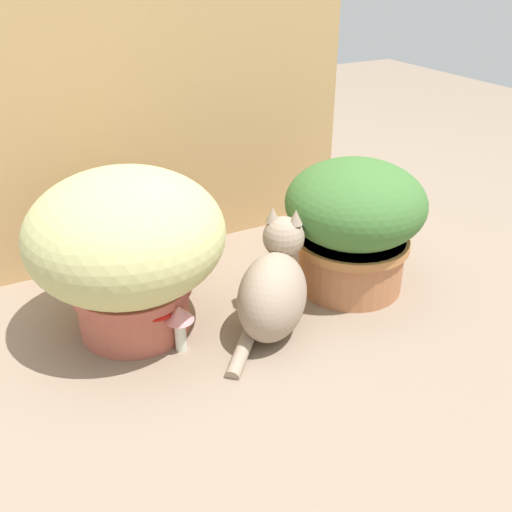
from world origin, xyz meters
TOP-DOWN VIEW (x-y plane):
  - ground_plane at (0.00, 0.00)m, footprint 6.00×6.00m
  - cardboard_backdrop at (0.07, 0.55)m, footprint 1.18×0.03m
  - grass_planter at (-0.22, 0.14)m, footprint 0.49×0.49m
  - leafy_planter at (0.41, 0.05)m, footprint 0.39×0.39m
  - cat at (0.10, -0.03)m, footprint 0.34×0.31m
  - mushroom_ornament_red at (-0.19, 0.04)m, footprint 0.09×0.09m
  - mushroom_ornament_pink at (-0.15, -0.00)m, footprint 0.07×0.07m

SIDE VIEW (x-z plane):
  - ground_plane at x=0.00m, z-range 0.00..0.00m
  - mushroom_ornament_pink at x=-0.15m, z-range 0.03..0.16m
  - mushroom_ornament_red at x=-0.19m, z-range 0.03..0.18m
  - cat at x=0.10m, z-range -0.04..0.28m
  - leafy_planter at x=0.41m, z-range 0.02..0.40m
  - grass_planter at x=-0.22m, z-range 0.03..0.46m
  - cardboard_backdrop at x=0.07m, z-range 0.00..0.86m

